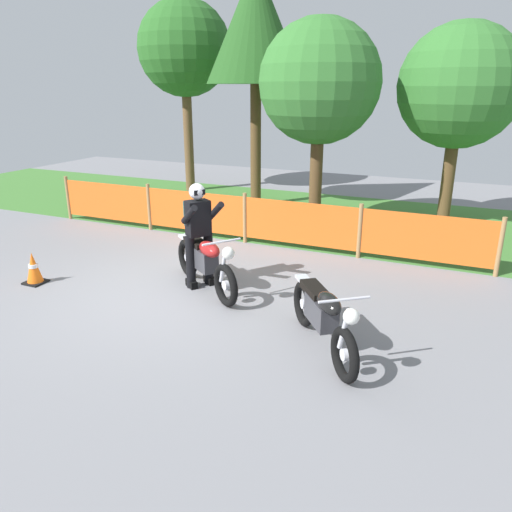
# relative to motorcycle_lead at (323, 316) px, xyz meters

# --- Properties ---
(ground) EXTENTS (24.00, 24.00, 0.02)m
(ground) POSITION_rel_motorcycle_lead_xyz_m (-2.76, 0.81, -0.47)
(ground) COLOR gray
(grass_verge) EXTENTS (24.00, 5.34, 0.01)m
(grass_verge) POSITION_rel_motorcycle_lead_xyz_m (-2.76, 6.30, -0.46)
(grass_verge) COLOR #427A33
(grass_verge) RESTS_ON ground
(barrier_fence) EXTENTS (9.63, 0.08, 1.05)m
(barrier_fence) POSITION_rel_motorcycle_lead_xyz_m (-2.76, 3.62, 0.08)
(barrier_fence) COLOR #997547
(barrier_fence) RESTS_ON ground
(tree_leftmost) EXTENTS (2.69, 2.69, 5.48)m
(tree_leftmost) POSITION_rel_motorcycle_lead_xyz_m (-6.63, 7.82, 3.64)
(tree_leftmost) COLOR brown
(tree_leftmost) RESTS_ON ground
(tree_near_left) EXTENTS (2.51, 2.51, 5.94)m
(tree_near_left) POSITION_rel_motorcycle_lead_xyz_m (-3.94, 6.82, 4.05)
(tree_near_left) COLOR brown
(tree_near_left) RESTS_ON ground
(tree_near_right) EXTENTS (2.58, 2.58, 4.47)m
(tree_near_right) POSITION_rel_motorcycle_lead_xyz_m (-1.76, 5.23, 2.70)
(tree_near_right) COLOR brown
(tree_near_right) RESTS_ON ground
(tree_rightmost) EXTENTS (2.63, 2.63, 4.42)m
(tree_rightmost) POSITION_rel_motorcycle_lead_xyz_m (0.92, 6.64, 2.62)
(tree_rightmost) COLOR brown
(tree_rightmost) RESTS_ON ground
(motorcycle_lead) EXTENTS (1.31, 1.65, 0.95)m
(motorcycle_lead) POSITION_rel_motorcycle_lead_xyz_m (0.00, 0.00, 0.00)
(motorcycle_lead) COLOR black
(motorcycle_lead) RESTS_ON ground
(motorcycle_trailing) EXTENTS (1.76, 1.30, 0.99)m
(motorcycle_trailing) POSITION_rel_motorcycle_lead_xyz_m (-2.25, 1.08, 0.02)
(motorcycle_trailing) COLOR black
(motorcycle_trailing) RESTS_ON ground
(rider_trailing) EXTENTS (0.78, 0.72, 1.69)m
(rider_trailing) POSITION_rel_motorcycle_lead_xyz_m (-2.44, 1.21, 0.49)
(rider_trailing) COLOR black
(rider_trailing) RESTS_ON ground
(traffic_cone) EXTENTS (0.32, 0.32, 0.53)m
(traffic_cone) POSITION_rel_motorcycle_lead_xyz_m (-4.99, 0.17, -0.20)
(traffic_cone) COLOR black
(traffic_cone) RESTS_ON ground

